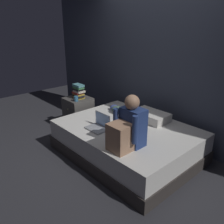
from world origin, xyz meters
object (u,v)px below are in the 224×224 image
nightstand (78,113)px  laptop (99,125)px  mug (76,99)px  bed (127,141)px  book_stack (78,91)px  pillow (150,116)px  clothes_pile (118,109)px  person_sitting (128,128)px

nightstand → laptop: size_ratio=1.85×
laptop → mug: size_ratio=3.56×
bed → mug: bearing=-175.2°
laptop → book_stack: bearing=160.3°
nightstand → mug: bearing=-42.7°
nightstand → pillow: (1.36, 0.43, 0.23)m
pillow → book_stack: book_stack is taller
clothes_pile → book_stack: bearing=-160.7°
pillow → clothes_pile: 0.60m
mug → clothes_pile: 0.77m
nightstand → mug: size_ratio=6.57×
person_sitting → mug: (-1.58, 0.32, -0.08)m
person_sitting → pillow: person_sitting is taller
person_sitting → mug: person_sitting is taller
nightstand → pillow: bearing=17.5°
person_sitting → laptop: person_sitting is taller
laptop → clothes_pile: bearing=114.7°
bed → nightstand: 1.30m
bed → pillow: pillow is taller
book_stack → person_sitting: bearing=-14.8°
pillow → laptop: bearing=-109.8°
bed → clothes_pile: (-0.52, 0.30, 0.29)m
bed → laptop: (-0.22, -0.35, 0.29)m
nightstand → pillow: 1.45m
nightstand → pillow: size_ratio=1.06×
person_sitting → mug: 1.62m
pillow → mug: bearing=-156.0°
clothes_pile → bed: bearing=-29.6°
pillow → mug: (-1.23, -0.55, 0.11)m
book_stack → clothes_pile: size_ratio=0.79×
bed → book_stack: bearing=178.6°
mug → book_stack: bearing=129.6°
book_stack → pillow: bearing=17.4°
laptop → clothes_pile: size_ratio=0.96×
nightstand → person_sitting: person_sitting is taller
nightstand → book_stack: book_stack is taller
person_sitting → laptop: (-0.64, 0.07, -0.20)m
laptop → mug: (-0.95, 0.25, 0.12)m
book_stack → clothes_pile: book_stack is taller
mug → nightstand: bearing=137.3°
bed → nightstand: (-1.30, 0.02, 0.07)m
laptop → person_sitting: bearing=-6.3°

